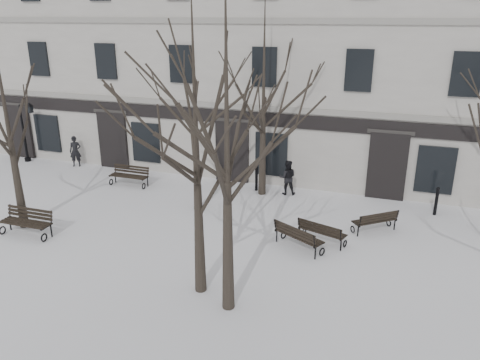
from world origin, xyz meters
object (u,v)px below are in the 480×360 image
at_px(tree_2, 227,111).
at_px(bench_4, 375,220).
at_px(lamp_post, 26,128).
at_px(tree_1, 196,126).
at_px(tree_0, 3,94).
at_px(bench_3, 129,175).
at_px(bench_1, 322,231).
at_px(bench_0, 27,221).
at_px(bench_2, 298,236).

xyz_separation_m(tree_2, bench_4, (3.46, 6.14, -4.96)).
xyz_separation_m(bench_4, lamp_post, (-18.26, 2.97, 1.41)).
distance_m(tree_1, tree_2, 1.31).
bearing_deg(lamp_post, bench_4, -9.24).
distance_m(tree_0, tree_2, 9.39).
xyz_separation_m(tree_0, bench_3, (1.37, 5.22, -4.47)).
distance_m(tree_1, bench_4, 8.43).
distance_m(tree_1, bench_1, 6.60).
xyz_separation_m(tree_0, tree_1, (8.02, -1.82, -0.11)).
bearing_deg(tree_0, tree_2, -14.56).
xyz_separation_m(tree_2, lamp_post, (-14.80, 9.11, -3.55)).
relative_size(bench_0, bench_1, 1.11).
height_order(tree_0, bench_0, tree_0).
bearing_deg(lamp_post, bench_2, -18.17).
xyz_separation_m(tree_1, bench_3, (-6.65, 7.04, -4.35)).
height_order(tree_2, lamp_post, tree_2).
bearing_deg(bench_2, bench_0, 40.67).
distance_m(tree_2, bench_2, 6.37).
relative_size(bench_2, bench_4, 1.13).
bearing_deg(tree_2, tree_0, 165.44).
relative_size(tree_1, bench_1, 4.39).
distance_m(bench_1, bench_2, 0.97).
bearing_deg(tree_0, bench_4, 16.79).
height_order(bench_3, lamp_post, lamp_post).
xyz_separation_m(tree_0, bench_4, (12.53, 3.78, -4.51)).
distance_m(tree_0, tree_1, 8.23).
distance_m(bench_2, bench_3, 9.51).
bearing_deg(bench_1, bench_4, -120.02).
relative_size(tree_0, bench_0, 4.07).
height_order(tree_0, bench_1, tree_0).
xyz_separation_m(bench_1, bench_3, (-9.45, 2.99, 0.04)).
bearing_deg(bench_1, bench_0, 33.13).
bearing_deg(bench_1, bench_2, 62.98).
bearing_deg(lamp_post, tree_2, -31.62).
height_order(tree_0, bench_4, tree_0).
relative_size(bench_2, lamp_post, 0.58).
height_order(tree_1, tree_2, tree_2).
distance_m(tree_0, bench_2, 11.19).
bearing_deg(bench_4, lamp_post, -48.50).
relative_size(tree_2, lamp_post, 2.69).
relative_size(tree_0, bench_1, 4.50).
relative_size(bench_0, lamp_post, 0.61).
xyz_separation_m(bench_2, lamp_post, (-15.86, 5.20, 1.37)).
bearing_deg(lamp_post, bench_3, -12.16).
bearing_deg(bench_3, bench_1, -17.41).
bearing_deg(tree_0, lamp_post, 130.27).
xyz_separation_m(bench_2, bench_3, (-8.77, 3.68, 0.01)).
distance_m(tree_0, bench_1, 11.94).
height_order(bench_0, bench_1, bench_0).
distance_m(bench_2, lamp_post, 16.75).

